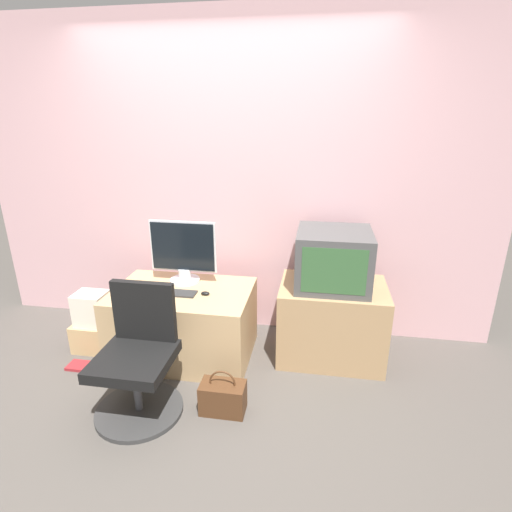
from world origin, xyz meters
TOP-DOWN VIEW (x-y plane):
  - ground_plane at (0.00, 0.00)m, footprint 12.00×12.00m
  - wall_back at (0.00, 1.32)m, footprint 4.40×0.05m
  - desk at (-0.27, 0.74)m, footprint 1.06×0.70m
  - side_stand at (0.88, 0.91)m, footprint 0.80×0.57m
  - main_monitor at (-0.31, 0.92)m, footprint 0.53×0.24m
  - keyboard at (-0.30, 0.67)m, footprint 0.31×0.12m
  - mouse at (-0.07, 0.69)m, footprint 0.07×0.04m
  - crt_tv at (0.86, 0.93)m, footprint 0.54×0.53m
  - office_chair at (-0.35, 0.09)m, footprint 0.56×0.56m
  - cardboard_box_lower at (-1.02, 0.69)m, footprint 0.32×0.25m
  - cardboard_box_upper at (-1.02, 0.69)m, footprint 0.24×0.20m
  - handbag at (0.19, 0.14)m, footprint 0.29×0.16m
  - book at (-1.02, 0.42)m, footprint 0.17×0.13m

SIDE VIEW (x-z plane):
  - ground_plane at x=0.00m, z-range 0.00..0.00m
  - book at x=-1.02m, z-range 0.00..0.02m
  - handbag at x=0.19m, z-range -0.05..0.26m
  - cardboard_box_lower at x=-1.02m, z-range 0.00..0.23m
  - desk at x=-0.27m, z-range 0.00..0.56m
  - side_stand at x=0.88m, z-range 0.00..0.60m
  - office_chair at x=-0.35m, z-range -0.08..0.76m
  - cardboard_box_upper at x=-1.02m, z-range 0.23..0.50m
  - keyboard at x=-0.30m, z-range 0.56..0.57m
  - mouse at x=-0.07m, z-range 0.56..0.59m
  - main_monitor at x=-0.31m, z-range 0.55..1.05m
  - crt_tv at x=0.86m, z-range 0.60..1.03m
  - wall_back at x=0.00m, z-range 0.00..2.60m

